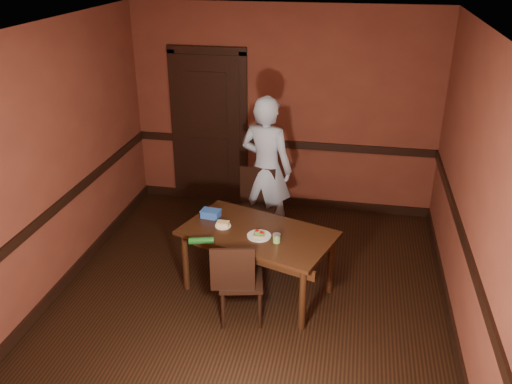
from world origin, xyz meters
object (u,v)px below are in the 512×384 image
at_px(food_tub, 211,214).
at_px(sauce_jar, 277,238).
at_px(person, 266,168).
at_px(sandwich_plate, 259,235).
at_px(chair_far, 256,210).
at_px(chair_near, 241,279).
at_px(cheese_saucer, 223,224).
at_px(dining_table, 258,261).

bearing_deg(food_tub, sauce_jar, -19.95).
bearing_deg(person, sandwich_plate, 112.47).
relative_size(chair_far, chair_near, 1.07).
xyz_separation_m(chair_far, sandwich_plate, (0.23, -1.03, 0.26)).
distance_m(chair_near, sauce_jar, 0.52).
xyz_separation_m(chair_near, cheese_saucer, (-0.30, 0.52, 0.29)).
bearing_deg(sandwich_plate, chair_far, 102.57).
distance_m(person, food_tub, 1.10).
distance_m(chair_near, food_tub, 0.89).
height_order(sauce_jar, food_tub, sauce_jar).
bearing_deg(cheese_saucer, dining_table, -6.73).
xyz_separation_m(sandwich_plate, cheese_saucer, (-0.40, 0.14, 0.00)).
xyz_separation_m(dining_table, food_tub, (-0.54, 0.21, 0.39)).
xyz_separation_m(person, cheese_saucer, (-0.25, -1.18, -0.17)).
height_order(chair_far, sauce_jar, chair_far).
xyz_separation_m(chair_near, food_tub, (-0.47, 0.69, 0.31)).
xyz_separation_m(chair_far, cheese_saucer, (-0.17, -0.89, 0.26)).
bearing_deg(food_tub, person, 74.41).
bearing_deg(person, dining_table, 111.56).
bearing_deg(dining_table, sauce_jar, -19.96).
xyz_separation_m(person, sauce_jar, (0.34, -1.39, -0.14)).
relative_size(sandwich_plate, sauce_jar, 2.64).
height_order(chair_far, cheese_saucer, chair_far).
distance_m(dining_table, sandwich_plate, 0.38).
bearing_deg(dining_table, sandwich_plate, -53.47).
distance_m(chair_far, person, 0.52).
bearing_deg(person, chair_far, 91.80).
distance_m(chair_near, sandwich_plate, 0.48).
xyz_separation_m(dining_table, sandwich_plate, (0.03, -0.10, 0.37)).
bearing_deg(dining_table, cheese_saucer, -168.10).
distance_m(person, cheese_saucer, 1.21).
relative_size(chair_far, food_tub, 4.33).
relative_size(person, sauce_jar, 19.64).
distance_m(sauce_jar, cheese_saucer, 0.63).
bearing_deg(sandwich_plate, food_tub, 151.66).
height_order(chair_near, person, person).
bearing_deg(sauce_jar, chair_near, -134.42).
bearing_deg(sandwich_plate, chair_near, -105.47).
relative_size(person, cheese_saucer, 10.73).
xyz_separation_m(dining_table, chair_far, (-0.20, 0.93, 0.11)).
bearing_deg(person, cheese_saucer, 93.87).
relative_size(chair_near, food_tub, 4.06).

